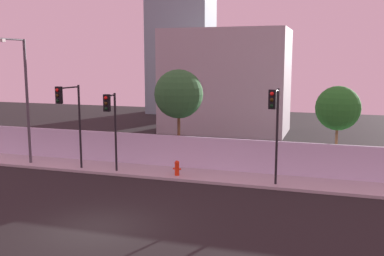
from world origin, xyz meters
name	(u,v)px	position (x,y,z in m)	size (l,w,h in m)	color
ground_plane	(97,228)	(0.00, 0.00, 0.00)	(80.00, 80.00, 0.00)	black
sidewalk	(173,173)	(0.00, 8.20, 0.07)	(36.00, 2.40, 0.15)	#B3B3B3
perimeter_wall	(180,151)	(0.00, 9.49, 1.05)	(36.00, 0.18, 1.80)	silver
traffic_light_left	(275,116)	(5.60, 6.99, 3.60)	(0.37, 1.28, 4.74)	black
traffic_light_center	(111,115)	(-3.05, 7.02, 3.30)	(0.35, 1.19, 4.31)	black
traffic_light_right	(69,109)	(-5.39, 6.69, 3.60)	(0.44, 1.84, 4.71)	black
street_lamp_curbside	(23,91)	(-8.87, 7.47, 4.43)	(0.60, 2.15, 7.25)	#4C4C51
fire_hydrant	(177,167)	(0.46, 7.64, 0.58)	(0.44, 0.26, 0.81)	red
roadside_tree_leftmost	(179,94)	(-0.44, 10.52, 4.24)	(2.88, 2.88, 5.69)	brown
roadside_tree_midleft	(338,108)	(8.46, 10.52, 3.70)	(2.35, 2.35, 4.89)	brown
low_building_distant	(226,81)	(-0.73, 23.49, 4.38)	(10.52, 6.00, 8.76)	#A7A7A7
tower_on_skyline	(181,10)	(-8.94, 35.49, 11.81)	(7.13, 5.00, 23.62)	gray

